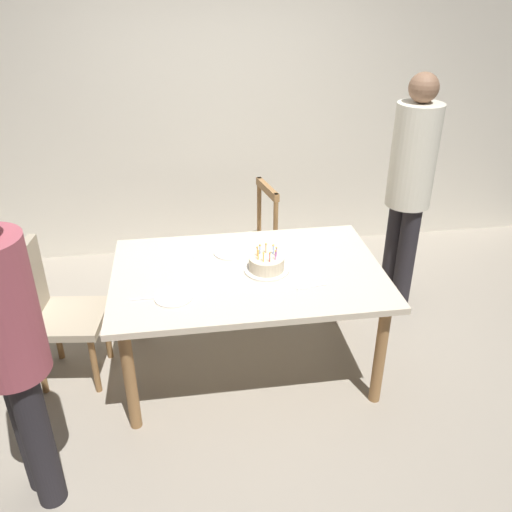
% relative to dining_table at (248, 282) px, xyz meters
% --- Properties ---
extents(ground, '(6.40, 6.40, 0.00)m').
position_rel_dining_table_xyz_m(ground, '(0.00, 0.00, -0.67)').
color(ground, '#9E9384').
extents(back_wall, '(6.40, 0.10, 2.60)m').
position_rel_dining_table_xyz_m(back_wall, '(0.00, 1.85, 0.63)').
color(back_wall, silver).
rests_on(back_wall, ground).
extents(dining_table, '(1.68, 1.09, 0.75)m').
position_rel_dining_table_xyz_m(dining_table, '(0.00, 0.00, 0.00)').
color(dining_table, beige).
rests_on(dining_table, ground).
extents(birthday_cake, '(0.28, 0.28, 0.16)m').
position_rel_dining_table_xyz_m(birthday_cake, '(0.11, -0.02, 0.12)').
color(birthday_cake, silver).
rests_on(birthday_cake, dining_table).
extents(plate_near_celebrant, '(0.22, 0.22, 0.01)m').
position_rel_dining_table_xyz_m(plate_near_celebrant, '(-0.46, -0.25, 0.09)').
color(plate_near_celebrant, white).
rests_on(plate_near_celebrant, dining_table).
extents(plate_far_side, '(0.22, 0.22, 0.01)m').
position_rel_dining_table_xyz_m(plate_far_side, '(-0.08, 0.25, 0.09)').
color(plate_far_side, white).
rests_on(plate_far_side, dining_table).
extents(fork_near_celebrant, '(0.18, 0.02, 0.01)m').
position_rel_dining_table_xyz_m(fork_near_celebrant, '(-0.62, -0.23, 0.08)').
color(fork_near_celebrant, silver).
rests_on(fork_near_celebrant, dining_table).
extents(fork_far_side, '(0.18, 0.06, 0.01)m').
position_rel_dining_table_xyz_m(fork_far_side, '(-0.24, 0.24, 0.08)').
color(fork_far_side, silver).
rests_on(fork_far_side, dining_table).
extents(fork_near_guest, '(0.18, 0.05, 0.01)m').
position_rel_dining_table_xyz_m(fork_near_guest, '(0.34, -0.25, 0.08)').
color(fork_near_guest, silver).
rests_on(fork_near_guest, dining_table).
extents(chair_spindle_back, '(0.52, 0.52, 0.95)m').
position_rel_dining_table_xyz_m(chair_spindle_back, '(0.11, 0.87, -0.21)').
color(chair_spindle_back, beige).
rests_on(chair_spindle_back, ground).
extents(chair_upholstered, '(0.49, 0.49, 0.95)m').
position_rel_dining_table_xyz_m(chair_upholstered, '(-1.23, 0.09, -0.13)').
color(chair_upholstered, tan).
rests_on(chair_upholstered, ground).
extents(person_celebrant, '(0.32, 0.32, 1.65)m').
position_rel_dining_table_xyz_m(person_celebrant, '(-1.17, -0.83, 0.28)').
color(person_celebrant, '#262328').
rests_on(person_celebrant, ground).
extents(person_guest, '(0.32, 0.32, 1.81)m').
position_rel_dining_table_xyz_m(person_guest, '(1.25, 0.57, 0.37)').
color(person_guest, '#262328').
rests_on(person_guest, ground).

